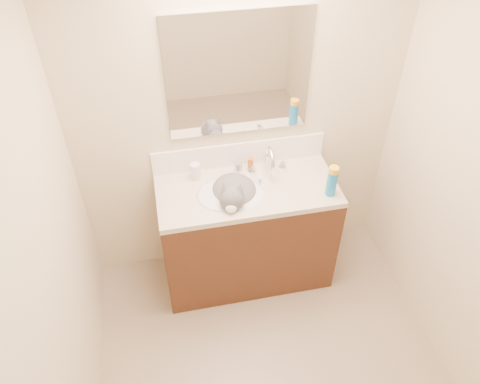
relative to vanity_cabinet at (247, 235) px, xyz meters
name	(u,v)px	position (x,y,z in m)	size (l,w,h in m)	color
room_shell	(299,224)	(0.00, -0.97, 1.08)	(2.24, 2.54, 2.52)	beige
vanity_cabinet	(247,235)	(0.00, 0.00, 0.00)	(1.20, 0.55, 0.82)	#422112
counter_slab	(247,190)	(0.00, 0.00, 0.43)	(1.20, 0.55, 0.04)	beige
basin	(231,201)	(-0.12, -0.03, 0.38)	(0.45, 0.36, 0.14)	silver
faucet	(269,162)	(0.18, 0.14, 0.54)	(0.28, 0.20, 0.21)	silver
cat	(234,195)	(-0.09, -0.02, 0.43)	(0.39, 0.47, 0.33)	#565456
backsplash	(239,154)	(0.00, 0.26, 0.54)	(1.20, 0.02, 0.18)	white
mirror	(239,76)	(0.00, 0.26, 1.13)	(0.90, 0.02, 0.80)	white
pill_bottle	(195,171)	(-0.32, 0.17, 0.51)	(0.06, 0.06, 0.12)	white
pill_label	(196,173)	(-0.32, 0.17, 0.49)	(0.06, 0.06, 0.04)	#EE4E27
silver_jar	(239,167)	(-0.02, 0.20, 0.48)	(0.05, 0.05, 0.06)	#B7B7BC
amber_bottle	(250,164)	(0.06, 0.19, 0.50)	(0.04, 0.04, 0.09)	#C05716
toothbrush	(261,182)	(0.10, 0.04, 0.45)	(0.01, 0.14, 0.01)	white
toothbrush_head	(261,181)	(0.10, 0.04, 0.46)	(0.02, 0.03, 0.02)	#5E77C8
spray_can	(332,183)	(0.51, -0.17, 0.54)	(0.07, 0.07, 0.18)	#1A77BC
spray_cap	(334,170)	(0.51, -0.17, 0.65)	(0.06, 0.06, 0.04)	#F5AD19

